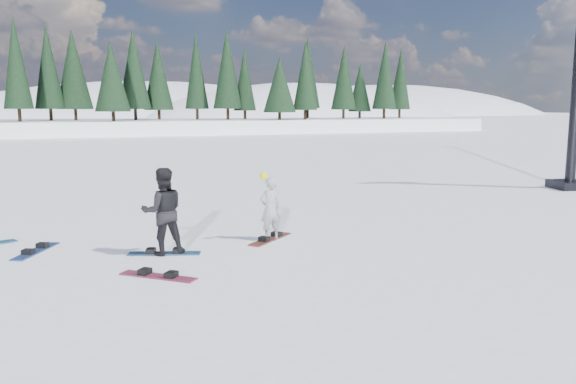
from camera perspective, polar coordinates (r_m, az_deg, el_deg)
The scene contains 9 objects.
ground at distance 12.13m, azimuth -5.20°, elevation -6.04°, with size 420.00×420.00×0.00m, color white.
alpine_backdrop at distance 201.43m, azimuth -22.45°, elevation 3.20°, with size 412.50×227.00×53.20m.
lift_tower at distance 23.48m, azimuth 27.21°, elevation 8.32°, with size 2.24×1.45×8.14m.
snowboarder_woman at distance 12.96m, azimuth -1.83°, elevation -1.64°, with size 0.60×0.46×1.61m.
snowboarder_man at distance 11.96m, azimuth -12.59°, elevation -1.94°, with size 0.89×0.69×1.83m, color black.
snowboard_woman at distance 13.12m, azimuth -1.80°, elevation -4.81°, with size 1.50×0.28×0.03m, color maroon.
snowboard_man at distance 12.15m, azimuth -12.45°, elevation -6.12°, with size 1.50×0.28×0.03m, color navy.
snowboard_loose_a at distance 13.20m, azimuth -24.26°, elevation -5.51°, with size 1.50×0.28×0.03m, color navy.
snowboard_loose_b at distance 10.60m, azimuth -13.06°, elevation -8.35°, with size 1.50×0.28×0.03m, color #972140.
Camera 1 is at (-2.97, -11.35, 3.08)m, focal length 35.00 mm.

